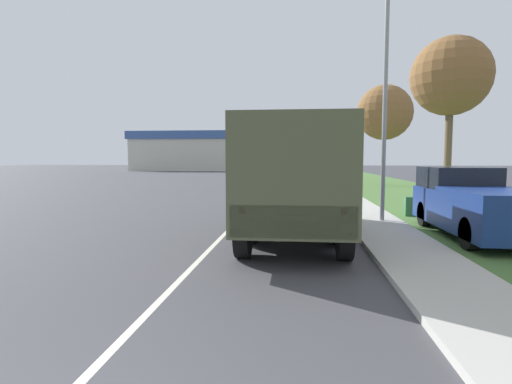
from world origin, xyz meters
The scene contains 14 objects.
ground_plane centered at (0.00, 40.00, 0.00)m, with size 180.00×180.00×0.00m, color #424247.
lane_centre_stripe centered at (0.00, 40.00, 0.00)m, with size 0.12×120.00×0.00m.
sidewalk_right centered at (4.50, 40.00, 0.06)m, with size 1.80×120.00×0.12m.
grass_strip_right centered at (8.90, 40.00, 0.01)m, with size 7.00×120.00×0.02m.
military_truck centered at (1.94, 8.79, 1.67)m, with size 2.41×6.94×2.96m.
car_nearest_ahead centered at (1.75, 20.29, 0.73)m, with size 1.91×4.24×1.62m.
car_second_ahead centered at (1.84, 29.78, 0.76)m, with size 1.90×4.64×1.72m.
car_third_ahead centered at (1.85, 40.68, 0.64)m, with size 1.82×4.14×1.40m.
pickup_truck centered at (6.80, 9.70, 0.90)m, with size 1.94×5.00×1.83m.
lamp_post centered at (4.57, 11.53, 5.00)m, with size 1.69×0.24×8.37m.
tree_mid_right centered at (8.88, 17.58, 5.79)m, with size 3.53×3.53×7.58m.
tree_far_right centered at (8.70, 30.51, 5.68)m, with size 4.24×4.24×7.79m.
utility_box centered at (6.20, 13.41, 0.37)m, with size 0.55×0.45×0.70m.
building_distant centered at (-17.51, 70.89, 3.51)m, with size 20.60×11.46×6.93m.
Camera 1 is at (2.02, -1.62, 2.10)m, focal length 28.00 mm.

